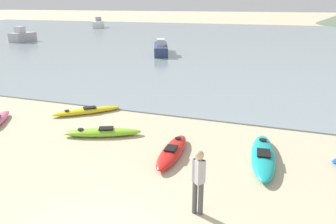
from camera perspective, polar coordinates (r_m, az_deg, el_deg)
bay_water at (r=48.95m, az=15.90°, el=11.95°), size 160.00×70.00×0.06m
kayak_on_sand_0 at (r=11.32m, az=0.72°, el=-6.87°), size 0.82×2.91×0.37m
kayak_on_sand_1 at (r=13.22m, az=-11.35°, el=-3.48°), size 3.08×1.81×0.34m
kayak_on_sand_4 at (r=11.44m, az=16.23°, el=-7.35°), size 1.10×3.59×0.39m
kayak_on_sand_5 at (r=16.04m, az=-14.03°, el=0.19°), size 2.79×2.63×0.30m
person_near_foreground at (r=8.10m, az=5.31°, el=-11.42°), size 0.35×0.30×1.73m
moored_boat_0 at (r=48.97m, az=-24.02°, el=11.95°), size 2.21×3.33×2.00m
moored_boat_1 at (r=72.50m, az=-12.03°, el=14.77°), size 3.88×5.97×2.16m
moored_boat_2 at (r=33.96m, az=-1.26°, el=11.01°), size 3.35×5.94×1.55m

